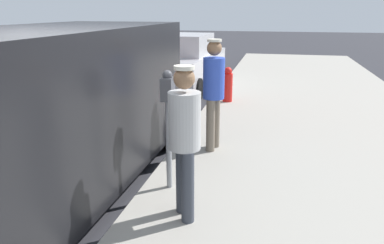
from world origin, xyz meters
TOP-DOWN VIEW (x-y plane):
  - ground_plane at (0.00, 0.00)m, footprint 80.00×80.00m
  - sidewalk_slab at (3.50, 0.00)m, footprint 5.00×32.00m
  - parking_meter_near at (1.35, 0.34)m, footprint 0.14×0.18m
  - pedestrian_in_blue at (1.66, 1.83)m, footprint 0.34×0.36m
  - pedestrian_in_gray at (1.72, -0.29)m, footprint 0.34×0.34m
  - parked_van at (-0.15, 0.08)m, footprint 2.21×5.24m
  - parked_sedan_ahead at (-0.25, 7.37)m, footprint 2.09×4.47m
  - fire_hydrant at (1.45, 5.17)m, footprint 0.24×0.24m

SIDE VIEW (x-z plane):
  - ground_plane at x=0.00m, z-range 0.00..0.00m
  - sidewalk_slab at x=3.50m, z-range 0.00..0.15m
  - fire_hydrant at x=1.45m, z-range 0.14..1.00m
  - parked_sedan_ahead at x=-0.25m, z-range -0.08..1.57m
  - pedestrian_in_gray at x=1.72m, z-range 0.27..1.95m
  - parked_van at x=-0.15m, z-range 0.08..2.23m
  - pedestrian_in_blue at x=1.66m, z-range 0.29..2.07m
  - parking_meter_near at x=1.35m, z-range 0.42..1.94m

